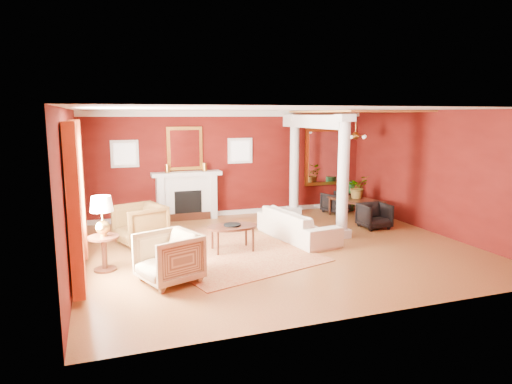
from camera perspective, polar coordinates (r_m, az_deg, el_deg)
name	(u,v)px	position (r m, az deg, el deg)	size (l,w,h in m)	color
ground	(278,248)	(9.77, 2.74, -6.96)	(8.00, 8.00, 0.00)	brown
room_shell	(279,153)	(9.39, 2.84, 4.92)	(8.04, 7.04, 2.92)	#5C120C
fireplace	(187,196)	(12.38, -8.63, -0.44)	(1.85, 0.42, 1.29)	silver
overmantel_mirror	(185,148)	(12.36, -8.90, 5.40)	(0.95, 0.07, 1.15)	gold
flank_window_left	(125,154)	(12.20, -16.09, 4.61)	(0.70, 0.07, 0.70)	silver
flank_window_right	(240,151)	(12.75, -2.00, 5.18)	(0.70, 0.07, 0.70)	silver
left_window	(76,197)	(8.20, -21.59, -0.63)	(0.21, 2.55, 2.60)	white
column_front	(343,176)	(10.47, 10.84, 1.99)	(0.36, 0.36, 2.80)	silver
column_back	(294,164)	(12.86, 4.82, 3.52)	(0.36, 0.36, 2.80)	silver
header_beam	(313,121)	(11.79, 7.10, 8.74)	(0.30, 3.20, 0.32)	silver
amber_ceiling	(356,112)	(12.22, 12.36, 9.80)	(2.30, 3.40, 0.04)	#CC853C
dining_mirror	(325,157)	(13.78, 8.63, 4.37)	(1.30, 0.07, 1.70)	gold
chandelier	(355,136)	(12.30, 12.33, 6.90)	(0.60, 0.62, 0.75)	#B98C3A
crown_trim	(231,114)	(12.64, -3.12, 9.76)	(8.00, 0.08, 0.16)	silver
base_trim	(232,212)	(12.93, -3.01, -2.56)	(8.00, 0.08, 0.12)	silver
rug	(222,250)	(9.62, -4.29, -7.20)	(2.84, 3.78, 0.02)	maroon
sofa	(298,220)	(10.40, 5.21, -3.46)	(2.25, 0.66, 0.88)	#F1E5CA
armchair_leopard	(140,222)	(10.22, -14.30, -3.71)	(0.94, 0.88, 0.96)	black
armchair_stripe	(168,255)	(7.83, -10.88, -7.79)	(0.91, 0.85, 0.93)	#CAB687
coffee_table	(232,228)	(9.43, -2.98, -4.50)	(1.06, 1.06, 0.53)	black
coffee_book	(231,220)	(9.43, -3.14, -3.57)	(0.15, 0.02, 0.20)	black
side_table	(103,222)	(8.59, -18.63, -3.55)	(0.55, 0.55, 1.37)	black
dining_table	(357,203)	(12.76, 12.47, -1.33)	(1.47, 0.52, 0.82)	black
dining_chair_near	(374,215)	(11.69, 14.59, -2.75)	(0.67, 0.63, 0.69)	black
dining_chair_far	(335,201)	(13.33, 9.88, -1.16)	(0.63, 0.59, 0.65)	black
green_urn	(349,199)	(13.68, 11.50, -0.85)	(0.37, 0.37, 0.88)	#14401D
potted_plant	(358,179)	(12.75, 12.59, 1.65)	(0.57, 0.63, 0.49)	#26591E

